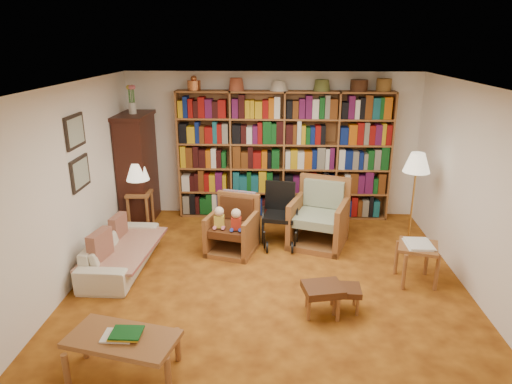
# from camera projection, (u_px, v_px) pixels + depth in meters

# --- Properties ---
(floor) EXTENTS (5.00, 5.00, 0.00)m
(floor) POSITION_uv_depth(u_px,v_px,m) (269.00, 281.00, 5.97)
(floor) COLOR #BC6D1C
(floor) RESTS_ON ground
(ceiling) EXTENTS (5.00, 5.00, 0.00)m
(ceiling) POSITION_uv_depth(u_px,v_px,m) (271.00, 86.00, 5.18)
(ceiling) COLOR silver
(ceiling) RESTS_ON wall_back
(wall_back) EXTENTS (5.00, 0.00, 5.00)m
(wall_back) POSITION_uv_depth(u_px,v_px,m) (272.00, 145.00, 7.94)
(wall_back) COLOR white
(wall_back) RESTS_ON floor
(wall_front) EXTENTS (5.00, 0.00, 5.00)m
(wall_front) POSITION_uv_depth(u_px,v_px,m) (265.00, 302.00, 3.21)
(wall_front) COLOR white
(wall_front) RESTS_ON floor
(wall_left) EXTENTS (0.00, 5.00, 5.00)m
(wall_left) POSITION_uv_depth(u_px,v_px,m) (70.00, 188.00, 5.68)
(wall_left) COLOR white
(wall_left) RESTS_ON floor
(wall_right) EXTENTS (0.00, 5.00, 5.00)m
(wall_right) POSITION_uv_depth(u_px,v_px,m) (478.00, 193.00, 5.47)
(wall_right) COLOR white
(wall_right) RESTS_ON floor
(bookshelf) EXTENTS (3.60, 0.30, 2.42)m
(bookshelf) POSITION_uv_depth(u_px,v_px,m) (284.00, 152.00, 7.80)
(bookshelf) COLOR brown
(bookshelf) RESTS_ON floor
(curio_cabinet) EXTENTS (0.50, 0.95, 2.40)m
(curio_cabinet) POSITION_uv_depth(u_px,v_px,m) (138.00, 168.00, 7.66)
(curio_cabinet) COLOR black
(curio_cabinet) RESTS_ON floor
(framed_pictures) EXTENTS (0.03, 0.52, 0.97)m
(framed_pictures) POSITION_uv_depth(u_px,v_px,m) (78.00, 153.00, 5.84)
(framed_pictures) COLOR black
(framed_pictures) RESTS_ON wall_left
(sofa) EXTENTS (1.65, 0.67, 0.48)m
(sofa) POSITION_uv_depth(u_px,v_px,m) (121.00, 251.00, 6.26)
(sofa) COLOR beige
(sofa) RESTS_ON floor
(sofa_throw) EXTENTS (0.88, 1.51, 0.04)m
(sofa_throw) POSITION_uv_depth(u_px,v_px,m) (124.00, 247.00, 6.24)
(sofa_throw) COLOR beige
(sofa_throw) RESTS_ON sofa
(cushion_left) EXTENTS (0.16, 0.37, 0.36)m
(cushion_left) POSITION_uv_depth(u_px,v_px,m) (118.00, 227.00, 6.53)
(cushion_left) COLOR maroon
(cushion_left) RESTS_ON sofa
(cushion_right) EXTENTS (0.21, 0.43, 0.42)m
(cushion_right) POSITION_uv_depth(u_px,v_px,m) (100.00, 248.00, 5.87)
(cushion_right) COLOR maroon
(cushion_right) RESTS_ON sofa
(side_table_lamp) EXTENTS (0.40, 0.40, 0.64)m
(side_table_lamp) POSITION_uv_depth(u_px,v_px,m) (140.00, 203.00, 7.47)
(side_table_lamp) COLOR brown
(side_table_lamp) RESTS_ON floor
(table_lamp) EXTENTS (0.37, 0.37, 0.50)m
(table_lamp) POSITION_uv_depth(u_px,v_px,m) (137.00, 172.00, 7.30)
(table_lamp) COLOR gold
(table_lamp) RESTS_ON side_table_lamp
(armchair_leather) EXTENTS (0.83, 0.85, 0.84)m
(armchair_leather) POSITION_uv_depth(u_px,v_px,m) (233.00, 228.00, 6.77)
(armchair_leather) COLOR brown
(armchair_leather) RESTS_ON floor
(armchair_sage) EXTENTS (1.06, 1.06, 1.00)m
(armchair_sage) POSITION_uv_depth(u_px,v_px,m) (318.00, 219.00, 7.02)
(armchair_sage) COLOR brown
(armchair_sage) RESTS_ON floor
(wheelchair) EXTENTS (0.54, 0.76, 0.95)m
(wheelchair) POSITION_uv_depth(u_px,v_px,m) (280.00, 216.00, 6.98)
(wheelchair) COLOR black
(wheelchair) RESTS_ON floor
(floor_lamp) EXTENTS (0.39, 0.39, 1.46)m
(floor_lamp) POSITION_uv_depth(u_px,v_px,m) (417.00, 166.00, 6.56)
(floor_lamp) COLOR gold
(floor_lamp) RESTS_ON floor
(side_table_papers) EXTENTS (0.59, 0.59, 0.55)m
(side_table_papers) POSITION_uv_depth(u_px,v_px,m) (418.00, 251.00, 5.81)
(side_table_papers) COLOR brown
(side_table_papers) RESTS_ON floor
(footstool_a) EXTENTS (0.37, 0.31, 0.30)m
(footstool_a) POSITION_uv_depth(u_px,v_px,m) (345.00, 291.00, 5.25)
(footstool_a) COLOR #512515
(footstool_a) RESTS_ON floor
(footstool_b) EXTENTS (0.50, 0.45, 0.37)m
(footstool_b) POSITION_uv_depth(u_px,v_px,m) (323.00, 291.00, 5.16)
(footstool_b) COLOR #512515
(footstool_b) RESTS_ON floor
(coffee_table) EXTENTS (1.10, 0.72, 0.46)m
(coffee_table) POSITION_uv_depth(u_px,v_px,m) (123.00, 341.00, 4.21)
(coffee_table) COLOR brown
(coffee_table) RESTS_ON floor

